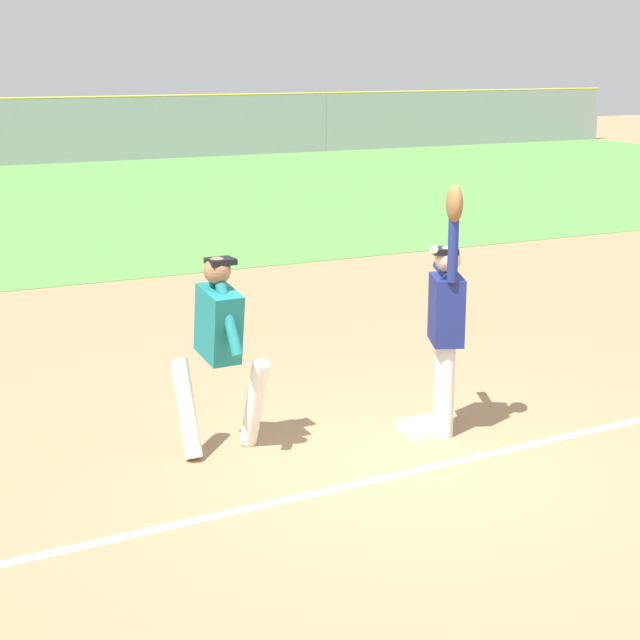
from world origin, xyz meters
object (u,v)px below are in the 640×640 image
at_px(first_base, 423,427).
at_px(fielder, 447,313).
at_px(parked_car_silver, 166,131).
at_px(parked_car_blue, 28,135).
at_px(runner, 219,341).
at_px(baseball, 434,249).

bearing_deg(first_base, fielder, -43.96).
distance_m(first_base, parked_car_silver, 29.92).
distance_m(fielder, parked_car_blue, 29.65).
bearing_deg(runner, parked_car_silver, 70.59).
bearing_deg(fielder, runner, 10.52).
bearing_deg(baseball, parked_car_silver, 75.98).
bearing_deg(parked_car_silver, baseball, -101.29).
bearing_deg(runner, first_base, -12.17).
xyz_separation_m(first_base, runner, (-1.84, 0.33, 0.96)).
height_order(first_base, baseball, baseball).
bearing_deg(fielder, baseball, 51.78).
bearing_deg(first_base, baseball, -111.85).
distance_m(fielder, baseball, 0.67).
xyz_separation_m(fielder, runner, (-1.97, 0.46, -0.12)).
distance_m(first_base, parked_car_blue, 29.53).
distance_m(runner, parked_car_silver, 30.10).
relative_size(fielder, parked_car_silver, 0.51).
bearing_deg(parked_car_silver, first_base, -101.21).
relative_size(baseball, parked_car_silver, 0.02).
bearing_deg(first_base, parked_car_blue, 85.46).
xyz_separation_m(runner, parked_car_blue, (4.18, 29.10, -0.32)).
bearing_deg(parked_car_blue, parked_car_silver, -2.68).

